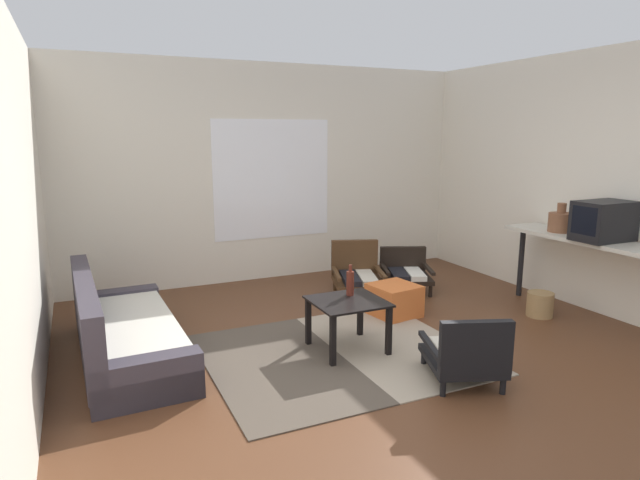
% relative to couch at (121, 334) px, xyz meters
% --- Properties ---
extents(ground_plane, '(7.80, 7.80, 0.00)m').
position_rel_couch_xyz_m(ground_plane, '(2.03, -1.10, -0.21)').
color(ground_plane, '#56331E').
extents(far_wall_with_window, '(5.60, 0.13, 2.70)m').
position_rel_couch_xyz_m(far_wall_with_window, '(2.03, 1.96, 1.14)').
color(far_wall_with_window, silver).
rests_on(far_wall_with_window, ground).
extents(side_wall_right, '(0.12, 6.60, 2.70)m').
position_rel_couch_xyz_m(side_wall_right, '(4.69, -0.80, 1.14)').
color(side_wall_right, silver).
rests_on(side_wall_right, ground).
extents(side_wall_left, '(0.12, 6.60, 2.70)m').
position_rel_couch_xyz_m(side_wall_left, '(-0.63, -0.80, 1.14)').
color(side_wall_left, silver).
rests_on(side_wall_left, ground).
extents(area_rug, '(2.19, 1.90, 0.01)m').
position_rel_couch_xyz_m(area_rug, '(1.68, -0.69, -0.21)').
color(area_rug, '#4C4238').
rests_on(area_rug, ground).
extents(couch, '(0.82, 2.00, 0.71)m').
position_rel_couch_xyz_m(couch, '(0.00, 0.00, 0.00)').
color(couch, '#38333D').
rests_on(couch, ground).
extents(coffee_table, '(0.60, 0.58, 0.45)m').
position_rel_couch_xyz_m(coffee_table, '(1.79, -0.63, 0.15)').
color(coffee_table, black).
rests_on(coffee_table, ground).
extents(armchair_by_window, '(0.73, 0.77, 0.61)m').
position_rel_couch_xyz_m(armchair_by_window, '(2.65, 0.77, 0.05)').
color(armchair_by_window, '#472D19').
rests_on(armchair_by_window, ground).
extents(armchair_striped_foreground, '(0.71, 0.76, 0.56)m').
position_rel_couch_xyz_m(armchair_striped_foreground, '(2.30, -1.56, 0.02)').
color(armchair_striped_foreground, black).
rests_on(armchair_striped_foreground, ground).
extents(armchair_corner, '(0.73, 0.72, 0.49)m').
position_rel_couch_xyz_m(armchair_corner, '(3.26, 0.70, 0.02)').
color(armchair_corner, black).
rests_on(armchair_corner, ground).
extents(ottoman_orange, '(0.50, 0.50, 0.33)m').
position_rel_couch_xyz_m(ottoman_orange, '(2.64, -0.03, -0.05)').
color(ottoman_orange, '#D1662D').
rests_on(ottoman_orange, ground).
extents(console_shelf, '(0.46, 1.78, 0.83)m').
position_rel_couch_xyz_m(console_shelf, '(4.34, -0.88, 0.54)').
color(console_shelf, beige).
rests_on(console_shelf, ground).
extents(crt_television, '(0.55, 0.35, 0.38)m').
position_rel_couch_xyz_m(crt_television, '(4.34, -1.04, 0.81)').
color(crt_television, black).
rests_on(crt_television, console_shelf).
extents(clay_vase, '(0.25, 0.25, 0.30)m').
position_rel_couch_xyz_m(clay_vase, '(4.34, -0.54, 0.73)').
color(clay_vase, brown).
rests_on(clay_vase, console_shelf).
extents(glass_bottle, '(0.07, 0.07, 0.27)m').
position_rel_couch_xyz_m(glass_bottle, '(1.88, -0.50, 0.35)').
color(glass_bottle, '#5B2319').
rests_on(glass_bottle, coffee_table).
extents(wicker_basket, '(0.26, 0.26, 0.25)m').
position_rel_couch_xyz_m(wicker_basket, '(4.00, -0.68, -0.09)').
color(wicker_basket, '#9E7A4C').
rests_on(wicker_basket, ground).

